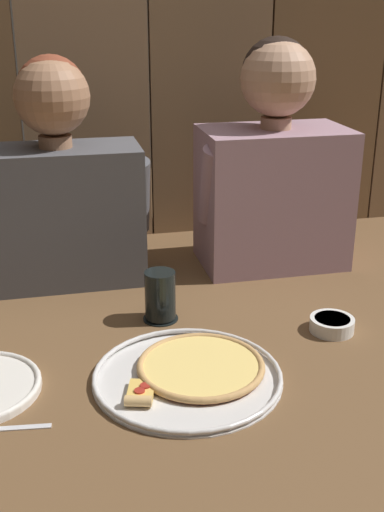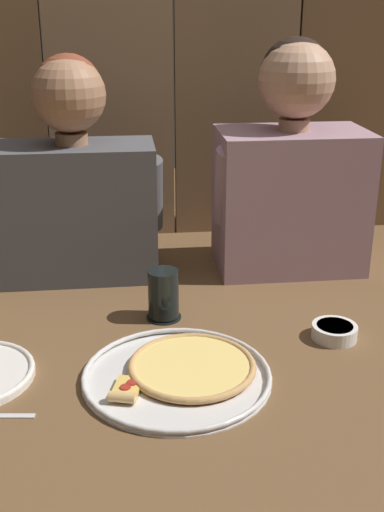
# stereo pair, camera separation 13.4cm
# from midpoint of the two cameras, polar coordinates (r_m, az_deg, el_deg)

# --- Properties ---
(ground_plane) EXTENTS (3.20, 3.20, 0.00)m
(ground_plane) POSITION_cam_midpoint_polar(r_m,az_deg,el_deg) (1.34, 4.33, -8.81)
(ground_plane) COLOR brown
(pizza_tray) EXTENTS (0.37, 0.37, 0.03)m
(pizza_tray) POSITION_cam_midpoint_polar(r_m,az_deg,el_deg) (1.26, 2.23, -10.37)
(pizza_tray) COLOR silver
(pizza_tray) RESTS_ON ground
(drinking_glass) EXTENTS (0.08, 0.08, 0.12)m
(drinking_glass) POSITION_cam_midpoint_polar(r_m,az_deg,el_deg) (1.45, 0.08, -3.55)
(drinking_glass) COLOR black
(drinking_glass) RESTS_ON ground
(dipping_bowl) EXTENTS (0.10, 0.10, 0.03)m
(dipping_bowl) POSITION_cam_midpoint_polar(r_m,az_deg,el_deg) (1.43, 15.25, -6.54)
(dipping_bowl) COLOR white
(dipping_bowl) RESTS_ON ground
(diner_left) EXTENTS (0.44, 0.20, 0.57)m
(diner_left) POSITION_cam_midpoint_polar(r_m,az_deg,el_deg) (1.64, -8.14, 6.57)
(diner_left) COLOR #4C4C51
(diner_left) RESTS_ON ground
(diner_right) EXTENTS (0.42, 0.24, 0.60)m
(diner_right) POSITION_cam_midpoint_polar(r_m,az_deg,el_deg) (1.71, 11.12, 7.57)
(diner_right) COLOR gray
(diner_right) RESTS_ON ground
(wooden_backdrop_wall) EXTENTS (2.19, 0.03, 1.14)m
(wooden_backdrop_wall) POSITION_cam_midpoint_polar(r_m,az_deg,el_deg) (1.92, 0.43, 18.47)
(wooden_backdrop_wall) COLOR brown
(wooden_backdrop_wall) RESTS_ON ground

